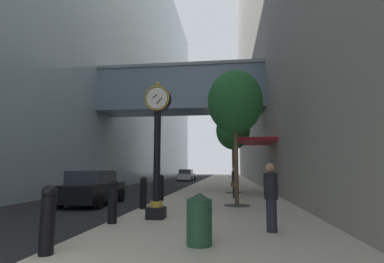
{
  "coord_description": "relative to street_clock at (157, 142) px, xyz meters",
  "views": [
    {
      "loc": [
        3.51,
        -2.86,
        1.68
      ],
      "look_at": [
        0.95,
        17.92,
        4.34
      ],
      "focal_mm": 27.33,
      "sensor_mm": 36.0,
      "label": 1
    }
  ],
  "objects": [
    {
      "name": "pedestrian_walking",
      "position": [
        2.59,
        6.64,
        -1.55
      ],
      "size": [
        0.46,
        0.52,
        1.61
      ],
      "color": "#23232D",
      "rests_on": "sidewalk_right"
    },
    {
      "name": "bollard_nearest",
      "position": [
        -1.03,
        -4.0,
        -1.75
      ],
      "size": [
        0.27,
        0.27,
        1.24
      ],
      "color": "black",
      "rests_on": "sidewalk_right"
    },
    {
      "name": "pedestrian_by_clock",
      "position": [
        3.29,
        -1.55,
        -1.51
      ],
      "size": [
        0.47,
        0.47,
        1.67
      ],
      "color": "#23232D",
      "rests_on": "sidewalk_right"
    },
    {
      "name": "bollard_second",
      "position": [
        -1.03,
        -0.95,
        -1.75
      ],
      "size": [
        0.27,
        0.27,
        1.24
      ],
      "color": "black",
      "rests_on": "sidewalk_right"
    },
    {
      "name": "car_black_near",
      "position": [
        -4.06,
        4.12,
        -1.77
      ],
      "size": [
        2.08,
        4.22,
        1.58
      ],
      "color": "black",
      "rests_on": "ground"
    },
    {
      "name": "bollard_fourth",
      "position": [
        -1.03,
        5.14,
        -1.75
      ],
      "size": [
        0.27,
        0.27,
        1.24
      ],
      "color": "black",
      "rests_on": "sidewalk_right"
    },
    {
      "name": "car_white_mid",
      "position": [
        -3.54,
        31.31,
        -1.77
      ],
      "size": [
        2.13,
        4.3,
        1.56
      ],
      "color": "silver",
      "rests_on": "ground"
    },
    {
      "name": "trash_bin",
      "position": [
        1.65,
        -3.0,
        -1.86
      ],
      "size": [
        0.53,
        0.53,
        1.05
      ],
      "color": "#234C33",
      "rests_on": "sidewalk_right"
    },
    {
      "name": "ground_plane",
      "position": [
        -1.26,
        20.74,
        -2.54
      ],
      "size": [
        110.0,
        110.0,
        0.0
      ],
      "primitive_type": "plane",
      "color": "black",
      "rests_on": "ground"
    },
    {
      "name": "building_block_left",
      "position": [
        -12.28,
        23.68,
        14.63
      ],
      "size": [
        22.2,
        80.0,
        34.45
      ],
      "color": "#93A8B7",
      "rests_on": "ground"
    },
    {
      "name": "street_tree_near",
      "position": [
        2.59,
        3.52,
        2.02
      ],
      "size": [
        2.4,
        2.4,
        5.82
      ],
      "color": "#333335",
      "rests_on": "sidewalk_right"
    },
    {
      "name": "sidewalk_right",
      "position": [
        1.9,
        23.74,
        -2.47
      ],
      "size": [
        6.31,
        80.0,
        0.14
      ],
      "primitive_type": "cube",
      "color": "#BCB29E",
      "rests_on": "ground"
    },
    {
      "name": "street_tree_mid_near",
      "position": [
        2.59,
        10.06,
        1.61
      ],
      "size": [
        2.2,
        2.2,
        5.3
      ],
      "color": "#333335",
      "rests_on": "sidewalk_right"
    },
    {
      "name": "storefront_awning",
      "position": [
        3.81,
        9.21,
        0.75
      ],
      "size": [
        2.4,
        3.6,
        3.3
      ],
      "color": "maroon",
      "rests_on": "sidewalk_right"
    },
    {
      "name": "street_clock",
      "position": [
        0.0,
        0.0,
        0.0
      ],
      "size": [
        0.84,
        0.55,
        4.37
      ],
      "color": "black",
      "rests_on": "sidewalk_right"
    },
    {
      "name": "bollard_third",
      "position": [
        -1.03,
        2.1,
        -1.75
      ],
      "size": [
        0.27,
        0.27,
        1.24
      ],
      "color": "black",
      "rests_on": "sidewalk_right"
    }
  ]
}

